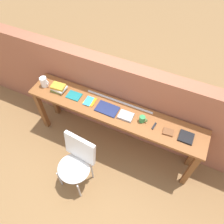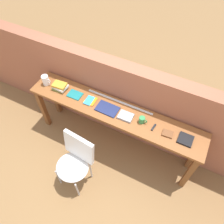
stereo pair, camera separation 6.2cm
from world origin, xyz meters
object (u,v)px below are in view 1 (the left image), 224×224
book_repair_rightmost (186,137)px  mug (142,119)px  pitcher_white (44,82)px  pamphlet_pile_colourful (90,101)px  magazine_cycling (74,96)px  leather_journal_brown (168,132)px  chair_white_moulded (76,161)px  book_stack_leftmost (59,88)px  book_open_centre (107,109)px  multitool_folded (154,126)px

book_repair_rightmost → mug: bearing=179.4°
pitcher_white → pamphlet_pile_colourful: (0.74, 0.01, -0.07)m
pamphlet_pile_colourful → book_repair_rightmost: 1.34m
magazine_cycling → leather_journal_brown: size_ratio=1.52×
chair_white_moulded → book_stack_leftmost: 1.07m
magazine_cycling → book_open_centre: 0.53m
chair_white_moulded → multitool_folded: bearing=42.4°
book_stack_leftmost → leather_journal_brown: (1.62, -0.04, -0.04)m
leather_journal_brown → book_repair_rightmost: bearing=-0.4°
chair_white_moulded → magazine_cycling: magazine_cycling is taller
pitcher_white → multitool_folded: size_ratio=1.67×
chair_white_moulded → pitcher_white: size_ratio=4.85×
book_open_centre → leather_journal_brown: leather_journal_brown is taller
magazine_cycling → leather_journal_brown: leather_journal_brown is taller
magazine_cycling → multitool_folded: (1.18, -0.02, 0.00)m
mug → multitool_folded: mug is taller
book_open_centre → book_repair_rightmost: 1.06m
pitcher_white → pamphlet_pile_colourful: size_ratio=1.01×
pitcher_white → book_stack_leftmost: (0.24, 0.01, -0.03)m
pamphlet_pile_colourful → leather_journal_brown: leather_journal_brown is taller
chair_white_moulded → pitcher_white: bearing=141.3°
pitcher_white → mug: bearing=-0.1°
pamphlet_pile_colourful → multitool_folded: bearing=-1.2°
pamphlet_pile_colourful → book_open_centre: bearing=-4.5°
pamphlet_pile_colourful → mug: mug is taller
magazine_cycling → book_open_centre: size_ratio=0.66×
book_repair_rightmost → book_open_centre: bearing=-179.5°
pitcher_white → mug: (1.51, -0.00, -0.03)m
magazine_cycling → book_repair_rightmost: (1.58, -0.01, 0.01)m
book_open_centre → leather_journal_brown: size_ratio=2.30×
pitcher_white → book_open_centre: bearing=-0.9°
book_open_centre → multitool_folded: book_open_centre is taller
leather_journal_brown → book_stack_leftmost: bearing=173.5°
multitool_folded → book_repair_rightmost: book_repair_rightmost is taller
book_stack_leftmost → magazine_cycling: bearing=-1.9°
magazine_cycling → leather_journal_brown: (1.37, -0.03, 0.00)m
magazine_cycling → pamphlet_pile_colourful: size_ratio=1.09×
chair_white_moulded → pamphlet_pile_colourful: pamphlet_pile_colourful is taller
leather_journal_brown → chair_white_moulded: bearing=-149.3°
pitcher_white → mug: pitcher_white is taller
pamphlet_pile_colourful → multitool_folded: 0.93m
chair_white_moulded → multitool_folded: (0.77, 0.71, 0.36)m
chair_white_moulded → book_open_centre: (0.12, 0.70, 0.36)m
pitcher_white → mug: size_ratio=1.67×
chair_white_moulded → leather_journal_brown: 1.24m
magazine_cycling → leather_journal_brown: 1.37m
pitcher_white → book_stack_leftmost: bearing=2.3°
magazine_cycling → mug: size_ratio=1.80×
multitool_folded → magazine_cycling: bearing=179.2°
book_stack_leftmost → leather_journal_brown: 1.62m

